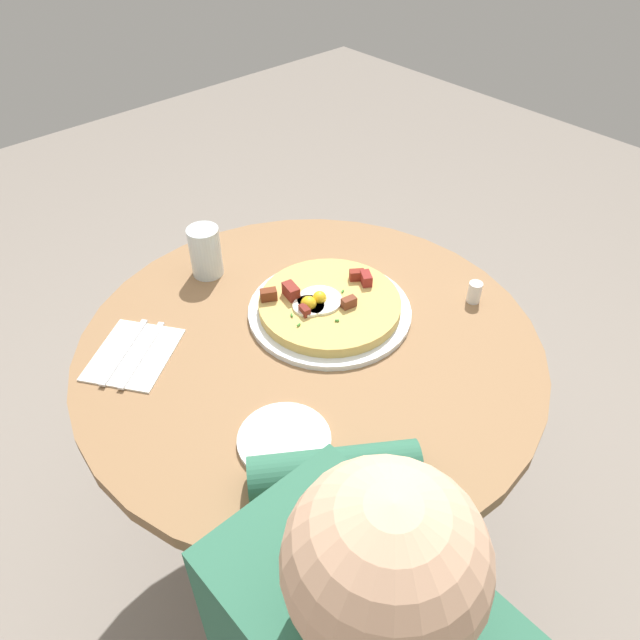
# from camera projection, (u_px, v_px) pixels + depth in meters

# --- Properties ---
(ground_plane) EXTENTS (6.00, 6.00, 0.00)m
(ground_plane) POSITION_uv_depth(u_px,v_px,m) (313.00, 542.00, 1.67)
(ground_plane) COLOR gray
(dining_table) EXTENTS (0.90, 0.90, 0.75)m
(dining_table) POSITION_uv_depth(u_px,v_px,m) (311.00, 404.00, 1.29)
(dining_table) COLOR olive
(dining_table) RESTS_ON ground_plane
(pizza_plate) EXTENTS (0.33, 0.33, 0.01)m
(pizza_plate) POSITION_uv_depth(u_px,v_px,m) (330.00, 311.00, 1.24)
(pizza_plate) COLOR white
(pizza_plate) RESTS_ON dining_table
(breakfast_pizza) EXTENTS (0.29, 0.29, 0.05)m
(breakfast_pizza) POSITION_uv_depth(u_px,v_px,m) (328.00, 304.00, 1.23)
(breakfast_pizza) COLOR tan
(breakfast_pizza) RESTS_ON pizza_plate
(bread_plate) EXTENTS (0.15, 0.15, 0.01)m
(bread_plate) POSITION_uv_depth(u_px,v_px,m) (284.00, 440.00, 0.99)
(bread_plate) COLOR white
(bread_plate) RESTS_ON dining_table
(napkin) EXTENTS (0.21, 0.22, 0.00)m
(napkin) POSITION_uv_depth(u_px,v_px,m) (134.00, 354.00, 1.15)
(napkin) COLOR white
(napkin) RESTS_ON dining_table
(fork) EXTENTS (0.11, 0.15, 0.00)m
(fork) POSITION_uv_depth(u_px,v_px,m) (124.00, 351.00, 1.15)
(fork) COLOR silver
(fork) RESTS_ON napkin
(knife) EXTENTS (0.11, 0.15, 0.00)m
(knife) POSITION_uv_depth(u_px,v_px,m) (142.00, 354.00, 1.14)
(knife) COLOR silver
(knife) RESTS_ON napkin
(water_glass) EXTENTS (0.07, 0.07, 0.11)m
(water_glass) POSITION_uv_depth(u_px,v_px,m) (205.00, 252.00, 1.31)
(water_glass) COLOR silver
(water_glass) RESTS_ON dining_table
(salt_shaker) EXTENTS (0.03, 0.03, 0.05)m
(salt_shaker) POSITION_uv_depth(u_px,v_px,m) (474.00, 292.00, 1.26)
(salt_shaker) COLOR white
(salt_shaker) RESTS_ON dining_table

